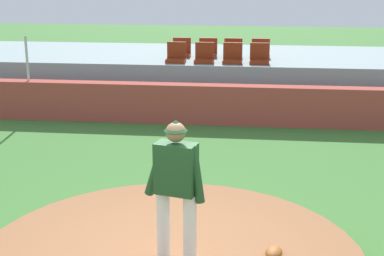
# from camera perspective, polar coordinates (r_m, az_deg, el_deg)

# --- Properties ---
(pitcher) EXTENTS (0.75, 0.35, 1.70)m
(pitcher) POSITION_cam_1_polar(r_m,az_deg,el_deg) (6.54, -1.59, -5.22)
(pitcher) COLOR white
(pitcher) RESTS_ON pitchers_mound
(fielding_glove) EXTENTS (0.26, 0.33, 0.11)m
(fielding_glove) POSITION_cam_1_polar(r_m,az_deg,el_deg) (7.02, 8.16, -12.17)
(fielding_glove) COLOR brown
(fielding_glove) RESTS_ON pitchers_mound
(brick_barrier) EXTENTS (16.71, 0.40, 0.93)m
(brick_barrier) POSITION_cam_1_polar(r_m,az_deg,el_deg) (13.42, 2.17, 2.38)
(brick_barrier) COLOR #A64137
(brick_barrier) RESTS_ON ground_plane
(fence_post_left) EXTENTS (0.06, 0.06, 1.08)m
(fence_post_left) POSITION_cam_1_polar(r_m,az_deg,el_deg) (14.26, -16.13, 6.67)
(fence_post_left) COLOR silver
(fence_post_left) RESTS_ON brick_barrier
(bleacher_platform) EXTENTS (14.65, 4.06, 1.24)m
(bleacher_platform) POSITION_cam_1_polar(r_m,az_deg,el_deg) (16.11, 2.94, 5.20)
(bleacher_platform) COLOR gray
(bleacher_platform) RESTS_ON ground_plane
(stadium_chair_0) EXTENTS (0.48, 0.44, 0.50)m
(stadium_chair_0) POSITION_cam_1_polar(r_m,az_deg,el_deg) (14.60, -1.60, 7.19)
(stadium_chair_0) COLOR maroon
(stadium_chair_0) RESTS_ON bleacher_platform
(stadium_chair_1) EXTENTS (0.48, 0.44, 0.50)m
(stadium_chair_1) POSITION_cam_1_polar(r_m,az_deg,el_deg) (14.51, 1.24, 7.15)
(stadium_chair_1) COLOR maroon
(stadium_chair_1) RESTS_ON bleacher_platform
(stadium_chair_2) EXTENTS (0.48, 0.44, 0.50)m
(stadium_chair_2) POSITION_cam_1_polar(r_m,az_deg,el_deg) (14.48, 4.06, 7.09)
(stadium_chair_2) COLOR maroon
(stadium_chair_2) RESTS_ON bleacher_platform
(stadium_chair_3) EXTENTS (0.48, 0.44, 0.50)m
(stadium_chair_3) POSITION_cam_1_polar(r_m,az_deg,el_deg) (14.49, 6.73, 7.03)
(stadium_chair_3) COLOR maroon
(stadium_chair_3) RESTS_ON bleacher_platform
(stadium_chair_4) EXTENTS (0.48, 0.44, 0.50)m
(stadium_chair_4) POSITION_cam_1_polar(r_m,az_deg,el_deg) (15.48, -1.06, 7.69)
(stadium_chair_4) COLOR maroon
(stadium_chair_4) RESTS_ON bleacher_platform
(stadium_chair_5) EXTENTS (0.48, 0.44, 0.50)m
(stadium_chair_5) POSITION_cam_1_polar(r_m,az_deg,el_deg) (15.42, 1.60, 7.66)
(stadium_chair_5) COLOR maroon
(stadium_chair_5) RESTS_ON bleacher_platform
(stadium_chair_6) EXTENTS (0.48, 0.44, 0.50)m
(stadium_chair_6) POSITION_cam_1_polar(r_m,az_deg,el_deg) (15.38, 4.12, 7.60)
(stadium_chair_6) COLOR maroon
(stadium_chair_6) RESTS_ON bleacher_platform
(stadium_chair_7) EXTENTS (0.48, 0.44, 0.50)m
(stadium_chair_7) POSITION_cam_1_polar(r_m,az_deg,el_deg) (15.38, 6.84, 7.53)
(stadium_chair_7) COLOR maroon
(stadium_chair_7) RESTS_ON bleacher_platform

